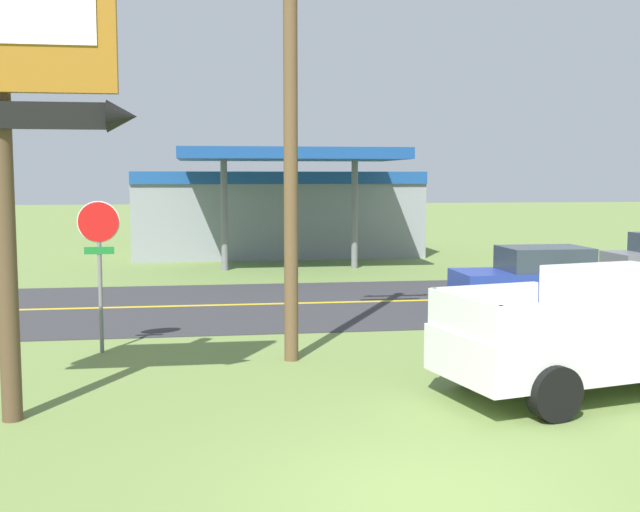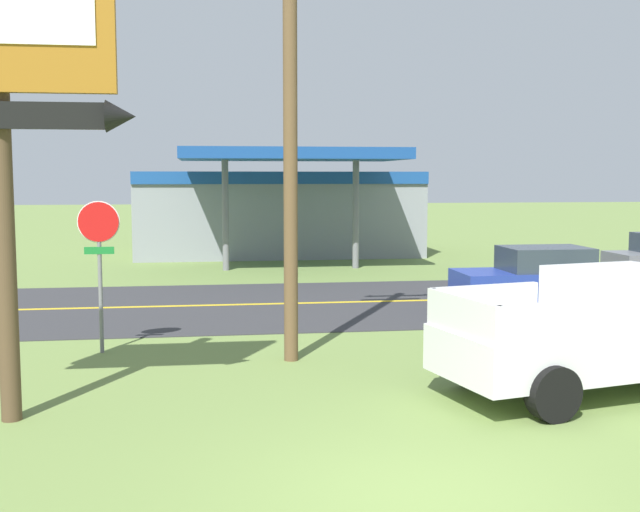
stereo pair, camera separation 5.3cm
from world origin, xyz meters
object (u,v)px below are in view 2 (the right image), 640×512
Objects in this scene: utility_pole at (290,73)px; car_blue_near_lane at (540,279)px; gas_station at (278,210)px; pickup_white_parked_on_lawn at (602,332)px; motel_sign at (2,82)px; stop_sign at (99,249)px.

car_blue_near_lane is (6.82, 4.45, -4.44)m from utility_pole.
pickup_white_parked_on_lawn is (3.08, -22.92, -0.98)m from gas_station.
pickup_white_parked_on_lawn is (8.86, 0.31, -3.71)m from motel_sign.
gas_station is at bearing 108.63° from car_blue_near_lane.
pickup_white_parked_on_lawn is at bearing 2.02° from motel_sign.
pickup_white_parked_on_lawn is 7.63m from car_blue_near_lane.
stop_sign is 0.54× the size of pickup_white_parked_on_lawn.
motel_sign is 5.12m from stop_sign.
stop_sign is at bearing 162.08° from utility_pole.
gas_station is 2.18× the size of pickup_white_parked_on_lawn.
gas_station reaches higher than pickup_white_parked_on_lawn.
utility_pole reaches higher than car_blue_near_lane.
motel_sign reaches higher than car_blue_near_lane.
motel_sign reaches higher than gas_station.
utility_pole is at bearing -94.46° from gas_station.
motel_sign is 0.67× the size of utility_pole.
utility_pole is at bearing 37.05° from motel_sign.
motel_sign reaches higher than pickup_white_parked_on_lawn.
utility_pole reaches higher than gas_station.
motel_sign is 0.56× the size of gas_station.
motel_sign is 24.09m from gas_station.
gas_station is at bearing 74.78° from stop_sign.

